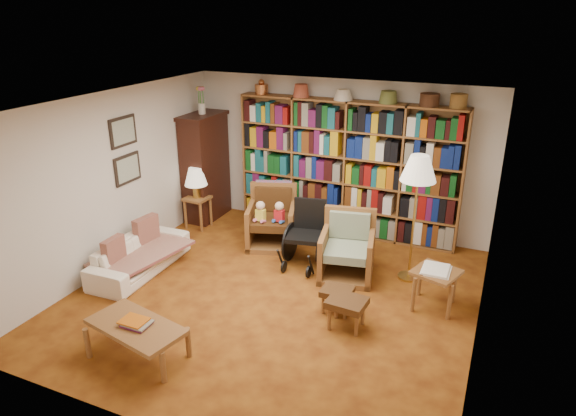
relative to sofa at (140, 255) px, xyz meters
The scene contains 23 objects.
floor 2.07m from the sofa, ahead, with size 5.00×5.00×0.00m, color #975617.
ceiling 3.06m from the sofa, ahead, with size 5.00×5.00×0.00m, color white.
wall_back 3.50m from the sofa, 52.22° to the left, with size 5.00×5.00×0.00m, color silver.
wall_front 3.28m from the sofa, 48.97° to the right, with size 5.00×5.00×0.00m, color silver.
wall_left 1.12m from the sofa, 162.21° to the left, with size 5.00×5.00×0.00m, color silver.
wall_right 4.66m from the sofa, ahead, with size 5.00×5.00×0.00m, color silver.
bookshelf 3.47m from the sofa, 47.71° to the left, with size 3.60×0.30×2.42m.
curio_cabinet 2.27m from the sofa, 95.46° to the left, with size 0.50×0.95×2.40m.
framed_pictures 1.52m from the sofa, 133.94° to the left, with size 0.03×0.52×0.97m.
sofa is the anchor object (origin of this frame).
sofa_throw 0.08m from the sofa, ahead, with size 0.75×1.39×0.04m, color #C3BA8E.
cushion_left 0.43m from the sofa, 110.38° to the left, with size 0.13×0.41×0.41m, color maroon.
cushion_right 0.43m from the sofa, 110.38° to the right, with size 0.12×0.37×0.37m, color maroon.
side_table_lamp 1.68m from the sofa, 93.42° to the left, with size 0.41×0.41×0.54m.
table_lamp 1.80m from the sofa, 93.42° to the left, with size 0.38×0.38×0.52m.
armchair_leather 2.13m from the sofa, 50.22° to the left, with size 0.98×0.99×0.95m.
armchair_sage 2.97m from the sofa, 22.14° to the left, with size 0.88×0.90×0.91m.
wheelchair 2.40m from the sofa, 29.16° to the left, with size 0.56×0.78×0.97m.
floor_lamp 4.02m from the sofa, 20.38° to the left, with size 0.47×0.47×1.77m.
side_table_papers 4.06m from the sofa, 10.00° to the left, with size 0.64×0.64×0.54m.
footstool_a 2.92m from the sofa, ahead, with size 0.38×0.32×0.32m.
footstool_b 3.13m from the sofa, ahead, with size 0.47×0.41×0.37m.
coffee_table 2.02m from the sofa, 51.99° to the right, with size 1.16×0.75×0.46m.
Camera 1 is at (2.51, -5.29, 3.55)m, focal length 32.00 mm.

